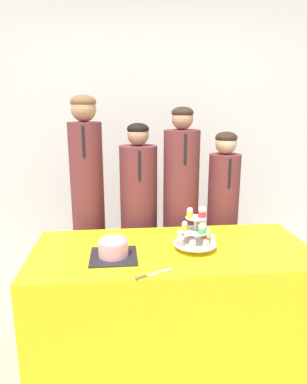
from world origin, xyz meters
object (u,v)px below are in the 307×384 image
at_px(cupcake_stand, 195,232).
at_px(cake_knife, 148,275).
at_px(student_2, 180,214).
at_px(round_cake, 113,247).
at_px(student_3, 222,222).
at_px(student_1, 139,222).
at_px(student_0, 88,208).

bearing_deg(cupcake_stand, cake_knife, -135.61).
xyz_separation_m(cupcake_stand, student_2, (0.03, 0.67, -0.09)).
distance_m(cupcake_stand, student_2, 0.67).
distance_m(cake_knife, cupcake_stand, 0.45).
relative_size(round_cake, student_3, 0.19).
bearing_deg(round_cake, student_1, 75.34).
bearing_deg(cupcake_stand, student_0, 135.90).
relative_size(cake_knife, student_0, 0.13).
height_order(cake_knife, student_3, student_3).
distance_m(cupcake_stand, student_0, 0.96).
xyz_separation_m(student_0, student_2, (0.72, 0.00, -0.06)).
xyz_separation_m(student_1, student_2, (0.33, 0.00, 0.06)).
height_order(student_0, student_2, student_0).
bearing_deg(student_0, round_cake, -74.57).
relative_size(round_cake, student_1, 0.18).
xyz_separation_m(round_cake, cake_knife, (0.18, -0.24, -0.06)).
distance_m(student_1, student_2, 0.34).
height_order(round_cake, cupcake_stand, cupcake_stand).
relative_size(student_1, student_2, 0.93).
bearing_deg(student_1, student_2, 0.00).
xyz_separation_m(cupcake_stand, student_0, (-0.69, 0.67, -0.03)).
distance_m(round_cake, student_0, 0.75).
distance_m(cake_knife, student_2, 1.03).
bearing_deg(student_2, student_1, -180.00).
height_order(cake_knife, cupcake_stand, cupcake_stand).
xyz_separation_m(cupcake_stand, student_1, (-0.30, 0.67, -0.15)).
xyz_separation_m(round_cake, student_1, (0.19, 0.73, -0.10)).
height_order(cake_knife, student_0, student_0).
height_order(round_cake, student_3, student_3).
xyz_separation_m(round_cake, student_0, (-0.20, 0.73, 0.02)).
bearing_deg(student_1, student_0, 180.00).
distance_m(round_cake, student_1, 0.76).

